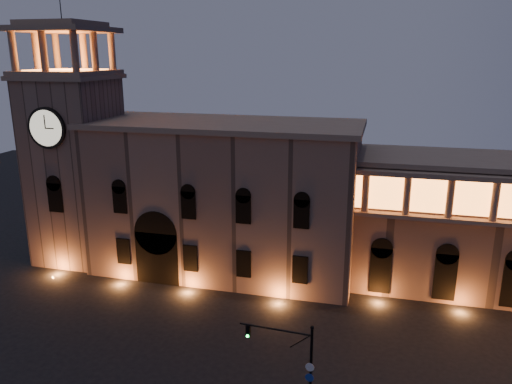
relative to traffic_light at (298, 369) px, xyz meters
The scene contains 4 objects.
ground 11.45m from the traffic_light, behind, with size 160.00×160.00×0.00m, color black.
government_building 26.84m from the traffic_light, 118.95° to the left, with size 30.80×12.80×17.60m.
clock_tower 39.21m from the traffic_light, 144.64° to the left, with size 9.80×9.80×32.40m.
traffic_light is the anchor object (origin of this frame).
Camera 1 is at (15.32, -30.78, 24.92)m, focal length 35.00 mm.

